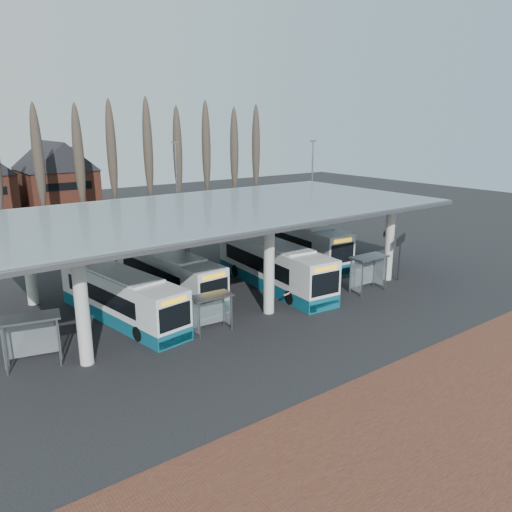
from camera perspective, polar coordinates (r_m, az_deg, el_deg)
ground at (r=31.30m, az=4.31°, el=-7.80°), size 140.00×140.00×0.00m
brick_strip at (r=24.58m, az=23.75°, el=-15.90°), size 70.00×10.00×0.03m
station_canopy at (r=35.83m, az=-3.95°, el=4.65°), size 32.00×16.00×6.34m
poplar_row at (r=57.96m, az=-17.85°, el=11.04°), size 45.10×1.10×14.50m
lamp_post_b at (r=54.26m, az=-9.03°, el=7.69°), size 0.80×0.16×10.17m
lamp_post_c at (r=57.51m, az=6.42°, el=8.19°), size 0.80×0.16×10.17m
bus_0 at (r=32.67m, az=-15.23°, el=-4.51°), size 4.11×11.58×3.15m
bus_1 at (r=36.64m, az=-10.07°, el=-2.03°), size 3.11×11.65×3.20m
bus_2 at (r=37.82m, az=1.91°, el=-1.09°), size 3.73×12.56×3.44m
bus_3 at (r=45.47m, az=4.53°, el=1.70°), size 3.86×12.85×3.52m
shelter_0 at (r=28.02m, az=-24.35°, el=-7.65°), size 3.16×2.08×2.69m
shelter_1 at (r=29.78m, az=-5.22°, el=-5.56°), size 2.57×1.41×2.31m
shelter_2 at (r=37.44m, az=12.59°, el=-1.07°), size 2.96×1.55×2.70m
info_sign_0 at (r=40.37m, az=16.19°, el=1.41°), size 2.26×1.13×3.60m
info_sign_1 at (r=45.75m, az=14.78°, el=2.40°), size 1.89×0.84×2.97m
barrier at (r=34.51m, az=4.12°, el=-4.15°), size 2.03×0.82×1.04m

